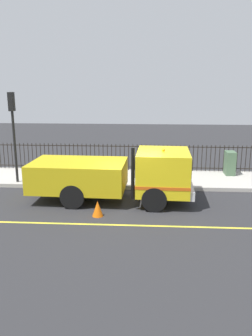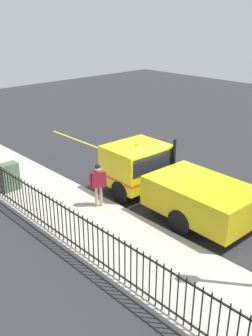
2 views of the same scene
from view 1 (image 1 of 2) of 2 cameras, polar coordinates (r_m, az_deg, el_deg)
name	(u,v)px [view 1 (image 1 of 2)]	position (r m, az deg, el deg)	size (l,w,h in m)	color
ground_plane	(130,204)	(13.99, 0.70, -5.96)	(56.72, 56.72, 0.00)	#2B2B2D
sidewalk_slab	(134,179)	(17.24, 1.30, -1.80)	(3.19, 25.78, 0.18)	#B7B2A8
lane_marking	(127,225)	(11.94, 0.14, -9.53)	(0.12, 23.20, 0.01)	yellow
work_truck	(123,173)	(13.99, -0.47, -0.83)	(2.70, 6.72, 2.47)	yellow
worker_standing	(158,161)	(16.01, 5.40, 1.25)	(0.59, 0.43, 1.77)	maroon
iron_fence	(135,157)	(18.45, 1.51, 1.83)	(0.04, 21.95, 1.42)	black
traffic_light_near	(13,119)	(16.67, -18.40, 7.71)	(0.32, 0.24, 4.21)	black
utility_cabinet	(230,163)	(18.37, 16.96, 0.80)	(0.75, 0.47, 1.21)	#4C6B4C
traffic_cone	(98,209)	(12.66, -4.76, -6.79)	(0.41, 0.41, 0.58)	orange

